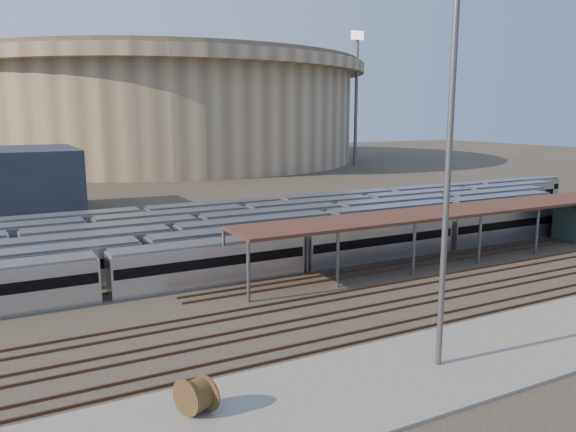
# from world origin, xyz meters

# --- Properties ---
(ground) EXTENTS (420.00, 420.00, 0.00)m
(ground) POSITION_xyz_m (0.00, 0.00, 0.00)
(ground) COLOR #383026
(ground) RESTS_ON ground
(apron) EXTENTS (50.00, 9.00, 0.20)m
(apron) POSITION_xyz_m (-5.00, -15.00, 0.10)
(apron) COLOR gray
(apron) RESTS_ON ground
(subway_trains) EXTENTS (130.73, 23.90, 3.60)m
(subway_trains) POSITION_xyz_m (0.17, 18.50, 1.80)
(subway_trains) COLOR silver
(subway_trains) RESTS_ON ground
(inspection_shed) EXTENTS (60.30, 6.00, 5.30)m
(inspection_shed) POSITION_xyz_m (22.00, 4.00, 4.98)
(inspection_shed) COLOR #56565B
(inspection_shed) RESTS_ON ground
(empty_tracks) EXTENTS (170.00, 9.62, 0.18)m
(empty_tracks) POSITION_xyz_m (0.00, -5.00, 0.09)
(empty_tracks) COLOR #4C3323
(empty_tracks) RESTS_ON ground
(stadium) EXTENTS (124.00, 124.00, 32.50)m
(stadium) POSITION_xyz_m (25.00, 140.00, 16.47)
(stadium) COLOR tan
(stadium) RESTS_ON ground
(floodlight_2) EXTENTS (4.00, 1.00, 38.40)m
(floodlight_2) POSITION_xyz_m (70.00, 100.00, 20.65)
(floodlight_2) COLOR #56565B
(floodlight_2) RESTS_ON ground
(floodlight_3) EXTENTS (4.00, 1.00, 38.40)m
(floodlight_3) POSITION_xyz_m (-10.00, 160.00, 20.65)
(floodlight_3) COLOR #56565B
(floodlight_3) RESTS_ON ground
(cable_reel_west) EXTENTS (1.76, 2.22, 1.95)m
(cable_reel_west) POSITION_xyz_m (-17.46, -13.65, 1.18)
(cable_reel_west) COLOR brown
(cable_reel_west) RESTS_ON apron
(yard_light_pole) EXTENTS (0.81, 0.36, 21.33)m
(yard_light_pole) POSITION_xyz_m (-2.62, -14.99, 10.95)
(yard_light_pole) COLOR #56565B
(yard_light_pole) RESTS_ON apron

